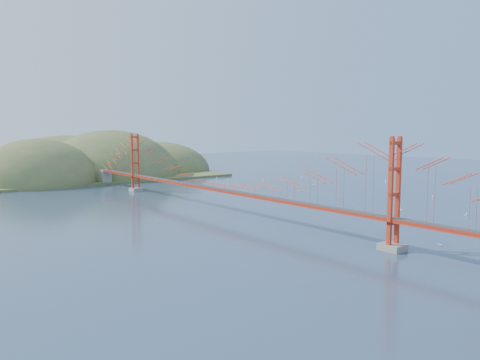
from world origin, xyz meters
TOP-DOWN VIEW (x-y plane):
  - ground at (0.00, 0.00)m, footprint 320.00×320.00m
  - bridge at (0.00, 0.18)m, footprint 2.20×94.40m
  - far_headlands at (2.21, 68.52)m, footprint 84.00×58.00m
  - sailboat_17 at (47.56, 29.75)m, footprint 0.56×0.49m
  - sailboat_2 at (39.45, -3.19)m, footprint 0.66×0.66m
  - sailboat_13 at (38.93, -12.15)m, footprint 0.51×0.51m
  - sailboat_15 at (36.40, 41.28)m, footprint 0.44×0.51m
  - sailboat_11 at (55.54, 9.51)m, footprint 0.60×0.58m
  - sailboat_6 at (25.63, -24.94)m, footprint 0.59×0.59m
  - sailboat_16 at (26.91, 10.10)m, footprint 0.55×0.55m
  - sailboat_4 at (41.80, 19.65)m, footprint 0.58×0.58m
  - sailboat_9 at (37.79, 16.01)m, footprint 0.54×0.60m
  - sailboat_7 at (26.16, 38.66)m, footprint 0.63×0.51m
  - sailboat_8 at (40.71, 19.46)m, footprint 0.65×0.65m
  - sailboat_14 at (24.97, -14.39)m, footprint 0.70×0.70m
  - sailboat_0 at (22.59, -16.23)m, footprint 0.48×0.54m
  - sailboat_12 at (25.87, 33.55)m, footprint 0.58×0.54m
  - sailboat_10 at (6.00, -31.75)m, footprint 0.52×0.53m
  - sailboat_extra_1 at (32.37, 28.00)m, footprint 0.53×0.46m

SIDE VIEW (x-z plane):
  - ground at x=0.00m, z-range 0.00..0.00m
  - far_headlands at x=2.21m, z-range -12.50..12.50m
  - sailboat_13 at x=38.93m, z-range -0.15..0.42m
  - sailboat_15 at x=36.40m, z-range -0.16..0.43m
  - sailboat_10 at x=6.00m, z-range -0.16..0.44m
  - sailboat_16 at x=26.91m, z-range -0.16..0.44m
  - sailboat_extra_1 at x=32.37m, z-range -0.16..0.44m
  - sailboat_4 at x=41.80m, z-range -0.17..0.45m
  - sailboat_6 at x=25.63m, z-range -0.17..0.45m
  - sailboat_0 at x=22.59m, z-range -0.17..0.45m
  - sailboat_17 at x=47.56m, z-range -0.17..0.46m
  - sailboat_12 at x=25.87m, z-range -0.18..0.48m
  - sailboat_11 at x=55.54m, z-range -0.19..0.49m
  - sailboat_9 at x=37.79m, z-range -0.19..0.49m
  - sailboat_8 at x=40.71m, z-range -0.19..0.50m
  - sailboat_2 at x=39.45m, z-range -0.19..0.50m
  - sailboat_7 at x=26.16m, z-range -0.21..0.53m
  - sailboat_14 at x=24.97m, z-range -0.21..0.53m
  - bridge at x=0.00m, z-range 1.01..13.01m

